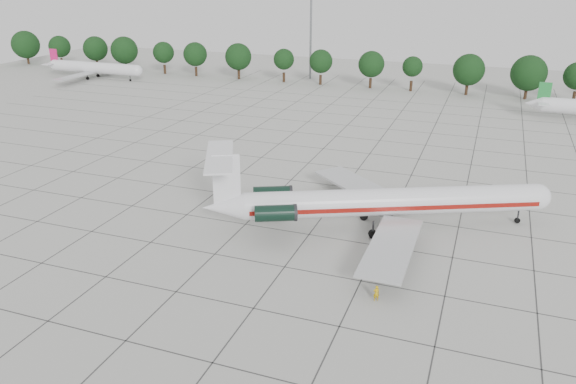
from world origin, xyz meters
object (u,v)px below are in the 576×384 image
Objects in this scene: main_airliner at (374,202)px; bg_airliner_a at (94,68)px; floodlight_mast at (311,25)px; ground_crew at (376,293)px.

main_airliner is 1.38× the size of bg_airliner_a.
main_airliner is 95.74m from floodlight_mast.
bg_airliner_a reaches higher than ground_crew.
ground_crew is (3.55, -15.09, -2.60)m from main_airliner.
main_airliner reaches higher than ground_crew.
floodlight_mast is at bearing 87.60° from main_airliner.
bg_airliner_a is (-95.69, 82.66, 2.12)m from ground_crew.
floodlight_mast reaches higher than ground_crew.
bg_airliner_a is 1.11× the size of floodlight_mast.
ground_crew is 0.06× the size of floodlight_mast.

